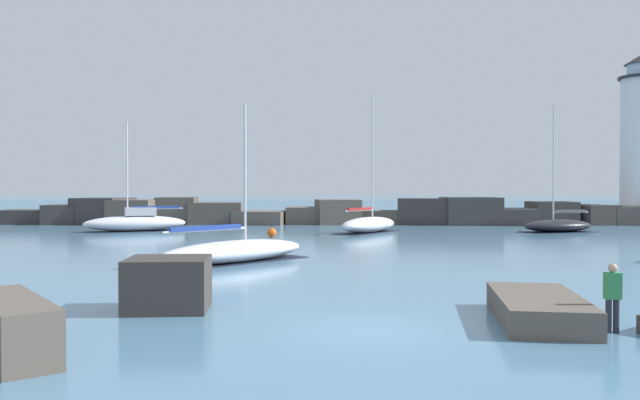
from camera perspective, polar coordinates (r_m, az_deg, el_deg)
The scene contains 10 objects.
ground_plane at distance 15.37m, azimuth 4.44°, elevation -11.73°, with size 600.00×600.00×0.00m, color teal.
open_sea_beyond at distance 119.86m, azimuth 0.70°, elevation -0.57°, with size 400.00×116.00×0.01m.
breakwater_jetty at distance 59.93m, azimuth 2.99°, elevation -1.19°, with size 65.78×6.79×2.57m.
foreground_rocks at distance 15.71m, azimuth 0.19°, elevation -9.56°, with size 18.98×7.74×1.46m.
sailboat_moored_0 at distance 29.06m, azimuth -7.64°, elevation -4.64°, with size 7.05×7.23×7.29m.
sailboat_moored_2 at distance 48.47m, azimuth 4.66°, elevation -2.22°, with size 5.91×7.25×10.86m.
sailboat_moored_3 at distance 51.68m, azimuth -16.33°, elevation -1.97°, with size 8.17×5.02×8.71m.
sailboat_moored_4 at distance 52.12m, azimuth 21.09°, elevation -2.18°, with size 6.45×4.23×9.93m.
mooring_buoy_orange_near at distance 43.90m, azimuth -4.27°, elevation -2.98°, with size 0.64×0.64×0.84m.
person_on_rocks at distance 16.36m, azimuth 25.34°, elevation -7.80°, with size 0.36×0.22×1.64m.
Camera 1 is at (-1.12, -14.94, 3.40)m, focal length 35.00 mm.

